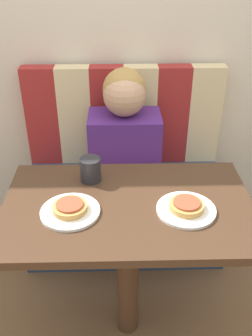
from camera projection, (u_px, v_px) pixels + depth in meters
ground_plane at (128, 325)px, 1.87m from camera, size 12.00×12.00×0.00m
wall_back at (123, 15)px, 2.00m from camera, size 7.00×0.05×2.60m
booth_seat at (125, 210)px, 2.29m from camera, size 1.14×0.55×0.46m
booth_backrest at (124, 116)px, 2.20m from camera, size 1.14×0.09×0.59m
dining_table at (128, 226)px, 1.53m from camera, size 0.99×0.61×0.76m
person at (125, 129)px, 2.00m from camera, size 0.38×0.26×0.64m
plate_left at (70, 211)px, 1.42m from camera, size 0.23×0.23×0.01m
plate_right at (186, 210)px, 1.43m from camera, size 0.23×0.23×0.01m
pizza_left at (70, 207)px, 1.41m from camera, size 0.13×0.13×0.03m
pizza_right at (187, 205)px, 1.42m from camera, size 0.13×0.13×0.03m
drinking_cup at (90, 169)px, 1.59m from camera, size 0.09×0.09×0.10m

